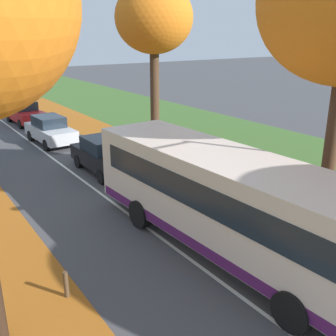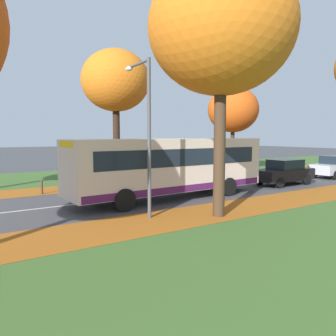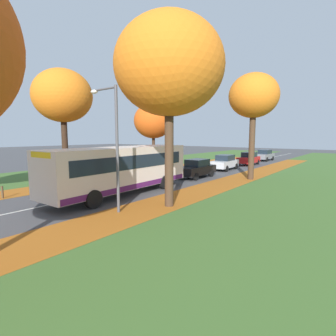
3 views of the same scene
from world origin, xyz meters
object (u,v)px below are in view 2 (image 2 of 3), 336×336
(tree_left_near, at_px, (116,81))
(tree_left_mid, at_px, (233,110))
(streetlamp_right, at_px, (145,120))
(car_silver_following, at_px, (334,166))
(bollard_fourth, at_px, (42,187))
(tree_right_near, at_px, (221,29))
(bus, at_px, (170,165))
(bollard_fifth, at_px, (94,184))
(bollard_sixth, at_px, (138,180))
(car_black_lead, at_px, (284,172))

(tree_left_near, height_order, tree_left_mid, tree_left_near)
(tree_left_mid, bearing_deg, streetlamp_right, -55.58)
(car_silver_following, bearing_deg, bollard_fourth, -102.55)
(tree_left_mid, bearing_deg, car_silver_following, 31.10)
(streetlamp_right, relative_size, car_silver_following, 1.41)
(tree_left_mid, height_order, tree_right_near, tree_right_near)
(tree_left_near, xyz_separation_m, tree_left_mid, (-0.42, 10.89, -1.34))
(tree_right_near, bearing_deg, bus, 174.15)
(tree_right_near, bearing_deg, streetlamp_right, -122.94)
(tree_left_near, height_order, bollard_fourth, tree_left_near)
(tree_left_mid, xyz_separation_m, bollard_fourth, (2.21, -16.08, -4.93))
(tree_left_near, distance_m, bollard_fourth, 8.34)
(bollard_fifth, bearing_deg, streetlamp_right, -4.48)
(tree_right_near, height_order, bollard_sixth, tree_right_near)
(bus, xyz_separation_m, car_black_lead, (0.18, 8.58, -0.89))
(bus, relative_size, car_black_lead, 2.49)
(bollard_fourth, height_order, bollard_fifth, bollard_fourth)
(bus, relative_size, car_silver_following, 2.46)
(tree_right_near, height_order, car_silver_following, tree_right_near)
(bus, bearing_deg, bollard_fourth, -132.23)
(streetlamp_right, bearing_deg, car_silver_following, 98.72)
(tree_right_near, relative_size, bollard_sixth, 13.36)
(bollard_fourth, bearing_deg, streetlamp_right, 17.98)
(bus, height_order, car_silver_following, bus)
(tree_right_near, bearing_deg, tree_left_mid, 134.07)
(tree_left_mid, xyz_separation_m, bollard_fifth, (2.20, -13.18, -4.96))
(bollard_sixth, bearing_deg, tree_left_mid, 102.00)
(bollard_fifth, bearing_deg, tree_right_near, 11.85)
(tree_right_near, relative_size, streetlamp_right, 1.60)
(tree_right_near, bearing_deg, car_black_lead, 113.42)
(tree_left_mid, distance_m, streetlamp_right, 16.73)
(bollard_fourth, relative_size, car_silver_following, 0.17)
(bollard_fifth, height_order, car_black_lead, car_black_lead)
(bollard_fourth, distance_m, car_black_lead, 14.58)
(bollard_fourth, distance_m, bollard_sixth, 5.81)
(bollard_fifth, bearing_deg, tree_left_mid, 99.48)
(bollard_fourth, distance_m, bus, 7.10)
(bollard_sixth, xyz_separation_m, streetlamp_right, (7.23, -3.47, 3.38))
(bollard_sixth, bearing_deg, tree_left_near, -160.76)
(tree_left_near, xyz_separation_m, tree_right_near, (10.56, -0.45, 0.44))
(bollard_fifth, relative_size, bus, 0.06)
(tree_left_mid, height_order, bollard_fifth, tree_left_mid)
(tree_left_near, xyz_separation_m, bollard_fourth, (1.79, -5.19, -6.27))
(bollard_fifth, xyz_separation_m, car_black_lead, (4.88, 10.84, 0.48))
(bus, distance_m, car_silver_following, 14.98)
(tree_right_near, relative_size, bollard_fourth, 12.99)
(bollard_fifth, xyz_separation_m, bollard_sixth, (-0.02, 2.90, 0.02))
(streetlamp_right, relative_size, bus, 0.57)
(car_black_lead, bearing_deg, tree_left_mid, 161.70)
(streetlamp_right, bearing_deg, bollard_fourth, -162.02)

